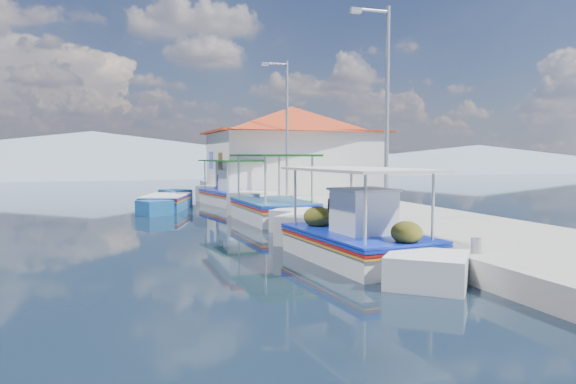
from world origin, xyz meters
name	(u,v)px	position (x,y,z in m)	size (l,w,h in m)	color
ground	(245,262)	(0.00, 0.00, 0.00)	(160.00, 160.00, 0.00)	black
quay	(364,214)	(5.90, 6.00, 0.25)	(5.00, 44.00, 0.50)	#99968F
bollards	(318,206)	(3.80, 5.25, 0.65)	(0.20, 17.20, 0.30)	#A5A8AD
main_caique	(356,241)	(2.41, -0.63, 0.45)	(2.41, 7.01, 2.32)	silver
caique_green_canopy	(272,210)	(2.66, 6.78, 0.40)	(2.33, 7.12, 2.67)	silver
caique_blue_hull	(165,204)	(-0.63, 12.02, 0.27)	(2.75, 5.26, 0.99)	#185393
caique_far	(231,195)	(2.62, 13.59, 0.44)	(2.70, 6.70, 2.38)	silver
harbor_building	(292,147)	(6.20, 15.00, 2.78)	(10.49, 10.49, 4.40)	white
lamp_post_near	(384,102)	(4.51, 2.00, 3.85)	(1.21, 0.14, 6.00)	#A5A8AD
lamp_post_far	(285,122)	(4.51, 11.00, 3.85)	(1.21, 0.14, 6.00)	#A5A8AD
mountain_ridge	(190,158)	(6.54, 56.00, 2.04)	(171.40, 96.00, 5.50)	slate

